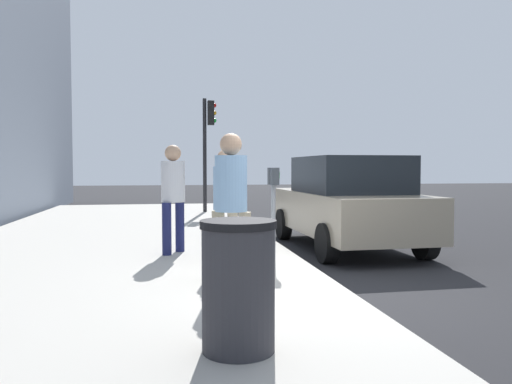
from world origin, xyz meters
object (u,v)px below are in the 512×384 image
at_px(pedestrian_bystander, 231,193).
at_px(parked_sedan_near, 347,202).
at_px(parking_officer, 173,189).
at_px(trash_bin, 238,285).
at_px(parking_meter, 273,194).
at_px(traffic_signal, 208,136).
at_px(pedestrian_at_meter, 226,198).

xyz_separation_m(pedestrian_bystander, parked_sedan_near, (3.09, -2.63, -0.35)).
distance_m(parking_officer, trash_bin, 4.68).
relative_size(pedestrian_bystander, parking_officer, 1.03).
height_order(parking_meter, traffic_signal, traffic_signal).
distance_m(parking_meter, traffic_signal, 8.88).
relative_size(parked_sedan_near, trash_bin, 4.39).
relative_size(pedestrian_at_meter, pedestrian_bystander, 0.91).
height_order(pedestrian_bystander, parked_sedan_near, pedestrian_bystander).
distance_m(parked_sedan_near, trash_bin, 6.20).
relative_size(parking_officer, parked_sedan_near, 0.40).
bearing_deg(parking_officer, parked_sedan_near, 48.74).
height_order(parking_officer, trash_bin, parking_officer).
height_order(parking_meter, trash_bin, parking_meter).
height_order(pedestrian_bystander, parking_officer, pedestrian_bystander).
bearing_deg(parked_sedan_near, pedestrian_bystander, 139.54).
bearing_deg(pedestrian_at_meter, parking_officer, 98.34).
bearing_deg(pedestrian_bystander, traffic_signal, 36.99).
distance_m(pedestrian_at_meter, parked_sedan_near, 3.26).
relative_size(pedestrian_bystander, parked_sedan_near, 0.41).
relative_size(parked_sedan_near, traffic_signal, 1.23).
bearing_deg(pedestrian_bystander, parked_sedan_near, -0.40).
distance_m(parking_meter, pedestrian_bystander, 1.54).
distance_m(parked_sedan_near, traffic_signal, 7.48).
height_order(parking_meter, parking_officer, parking_officer).
relative_size(pedestrian_at_meter, traffic_signal, 0.47).
height_order(pedestrian_at_meter, traffic_signal, traffic_signal).
xyz_separation_m(parking_meter, trash_bin, (-3.70, 1.06, -0.51)).
bearing_deg(parked_sedan_near, pedestrian_at_meter, 127.74).
relative_size(parking_meter, pedestrian_bystander, 0.77).
xyz_separation_m(pedestrian_at_meter, parking_officer, (1.13, 0.74, 0.08)).
bearing_deg(parked_sedan_near, parking_meter, 134.39).
bearing_deg(parking_meter, trash_bin, 164.02).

